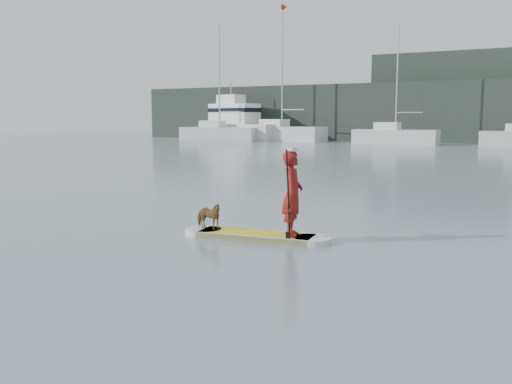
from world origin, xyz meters
The scene contains 11 objects.
ground centered at (0.00, 0.00, 0.00)m, with size 140.00×140.00×0.00m, color slate.
paddleboard centered at (-3.58, 3.26, 0.06)m, with size 3.27×1.16×0.12m.
paddler centered at (-2.78, 3.37, 1.00)m, with size 0.64×0.42×1.77m, color maroon.
white_cap centered at (-2.78, 3.37, 1.92)m, with size 0.22×0.22×0.07m, color silver.
dog centered at (-4.70, 3.10, 0.42)m, with size 0.32×0.71×0.60m, color brown.
paddle centered at (-2.73, 3.08, 0.80)m, with size 0.10×0.30×2.00m.
sailboat_a centered at (-30.95, 44.04, 0.85)m, with size 8.67×3.66×12.21m.
sailboat_b centered at (-24.87, 46.63, 0.97)m, with size 9.63×3.70×13.97m.
sailboat_c centered at (-12.40, 45.18, 0.81)m, with size 7.72×2.82×10.97m.
motor_yacht_b centered at (-30.37, 46.94, 1.84)m, with size 10.39×5.29×6.54m.
shore_building_west centered at (-10.00, 54.00, 4.50)m, with size 14.00×4.00×9.00m, color black.
Camera 1 is at (2.27, -7.17, 2.59)m, focal length 40.00 mm.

